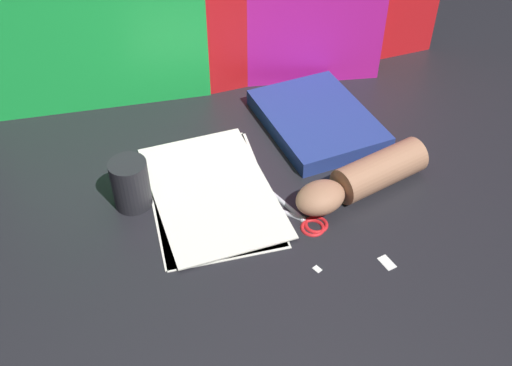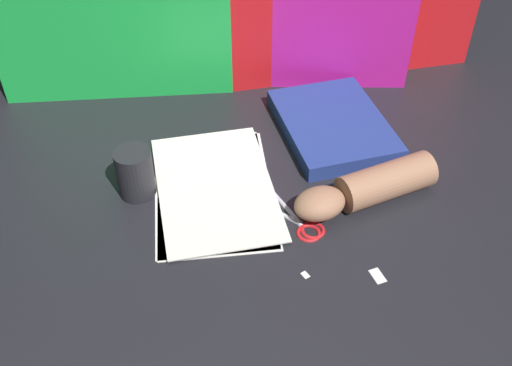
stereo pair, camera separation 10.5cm
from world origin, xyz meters
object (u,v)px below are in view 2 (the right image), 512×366
object	(u,v)px
paper_stack	(214,188)
mug	(135,173)
book_closed	(333,125)
scissors	(296,219)
hand_forearm	(367,188)

from	to	relation	value
paper_stack	mug	world-z (taller)	mug
book_closed	scissors	size ratio (longest dim) A/B	1.71
paper_stack	book_closed	distance (m)	0.30
paper_stack	mug	distance (m)	0.15
book_closed	scissors	xyz separation A→B (m)	(-0.13, -0.24, -0.01)
paper_stack	book_closed	bearing A→B (deg)	27.45
hand_forearm	mug	size ratio (longest dim) A/B	2.98
book_closed	scissors	world-z (taller)	book_closed
hand_forearm	mug	bearing A→B (deg)	167.12
scissors	paper_stack	bearing A→B (deg)	142.51
paper_stack	hand_forearm	distance (m)	0.28
scissors	hand_forearm	size ratio (longest dim) A/B	0.61
hand_forearm	mug	world-z (taller)	mug
paper_stack	mug	size ratio (longest dim) A/B	3.57
paper_stack	hand_forearm	xyz separation A→B (m)	(0.27, -0.08, 0.03)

